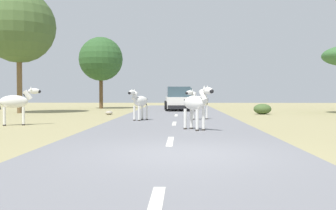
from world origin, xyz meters
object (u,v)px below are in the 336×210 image
tree_0 (101,59)px  zebra_3 (196,104)px  zebra_1 (16,102)px  zebra_2 (199,101)px  bush_3 (262,109)px  car_0 (183,98)px  rock_0 (109,113)px  zebra_0 (140,102)px  tree_1 (19,27)px  car_1 (178,99)px

tree_0 → zebra_3: bearing=-69.5°
zebra_1 → zebra_3: bearing=48.3°
zebra_2 → zebra_3: bearing=133.0°
zebra_1 → bush_3: bearing=102.8°
car_0 → rock_0: size_ratio=9.44×
zebra_0 → tree_0: 16.13m
car_0 → tree_0: bearing=23.1°
tree_1 → tree_0: bearing=63.8°
zebra_1 → zebra_2: (7.61, 3.04, -0.03)m
zebra_2 → zebra_3: (-0.35, -5.39, 0.04)m
car_0 → tree_1: bearing=45.6°
zebra_2 → car_1: 10.30m
rock_0 → tree_0: bearing=104.5°
zebra_1 → zebra_3: (7.25, -2.35, 0.01)m
car_1 → tree_1: bearing=16.0°
zebra_3 → car_1: (-0.71, 15.64, -0.11)m
zebra_3 → bush_3: bearing=-147.2°
zebra_0 → zebra_2: zebra_0 is taller
zebra_2 → car_0: size_ratio=0.33×
bush_3 → zebra_0: bearing=-137.3°
zebra_0 → car_1: car_1 is taller
car_0 → bush_3: size_ratio=4.00×
tree_1 → bush_3: tree_1 is taller
zebra_3 → tree_1: size_ratio=0.19×
zebra_2 → tree_0: tree_0 is taller
zebra_0 → zebra_3: bearing=145.1°
zebra_1 → zebra_3: 7.62m
zebra_1 → car_1: size_ratio=0.36×
zebra_1 → bush_3: size_ratio=1.46×
zebra_0 → car_0: (2.08, 17.81, -0.08)m
bush_3 → car_0: bearing=113.5°
tree_0 → car_1: bearing=-31.1°
zebra_2 → tree_1: size_ratio=0.18×
zebra_3 → zebra_0: bearing=-97.2°
car_1 → tree_1: size_ratio=0.55×
rock_0 → car_1: bearing=52.4°
tree_0 → rock_0: size_ratio=13.12×
zebra_1 → rock_0: zebra_1 is taller
zebra_0 → zebra_2: (2.78, 0.76, -0.01)m
tree_0 → tree_1: 8.73m
zebra_1 → car_1: (6.55, 13.29, -0.10)m
bush_3 → zebra_3: bearing=-112.4°
zebra_0 → tree_1: 12.31m
zebra_0 → bush_3: bearing=-109.8°
zebra_3 → tree_1: (-11.14, 11.93, 4.71)m
zebra_1 → car_0: car_0 is taller
zebra_0 → zebra_3: (2.43, -4.64, 0.03)m
zebra_0 → zebra_2: 2.88m
car_1 → rock_0: (-4.19, -5.45, -0.73)m
zebra_2 → tree_1: 14.05m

